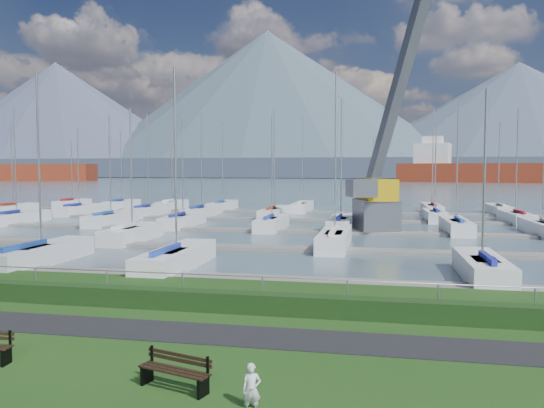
# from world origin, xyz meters

# --- Properties ---
(path) EXTENTS (160.00, 2.00, 0.04)m
(path) POSITION_xyz_m (0.00, -3.00, 0.01)
(path) COLOR black
(path) RESTS_ON grass
(water) EXTENTS (800.00, 540.00, 0.20)m
(water) POSITION_xyz_m (0.00, 260.00, -0.40)
(water) COLOR #485E6A
(hedge) EXTENTS (80.00, 0.70, 0.70)m
(hedge) POSITION_xyz_m (0.00, -0.40, 0.35)
(hedge) COLOR #193313
(hedge) RESTS_ON grass
(fence) EXTENTS (80.00, 0.04, 0.04)m
(fence) POSITION_xyz_m (0.00, 0.00, 1.20)
(fence) COLOR gray
(fence) RESTS_ON grass
(foothill) EXTENTS (900.00, 80.00, 12.00)m
(foothill) POSITION_xyz_m (0.00, 330.00, 6.00)
(foothill) COLOR #3B4556
(foothill) RESTS_ON water
(mountains) EXTENTS (1190.00, 360.00, 115.00)m
(mountains) POSITION_xyz_m (7.35, 404.62, 46.68)
(mountains) COLOR #404D5D
(mountains) RESTS_ON water
(docks) EXTENTS (90.00, 41.60, 0.25)m
(docks) POSITION_xyz_m (0.00, 26.00, -0.22)
(docks) COLOR slate
(docks) RESTS_ON water
(bench_right) EXTENTS (1.84, 0.92, 0.85)m
(bench_right) POSITION_xyz_m (1.48, -7.00, 0.42)
(bench_right) COLOR black
(bench_right) RESTS_ON grass
(person) EXTENTS (0.44, 0.34, 1.10)m
(person) POSITION_xyz_m (3.40, -7.60, 0.55)
(person) COLOR silver
(person) RESTS_ON grass
(crane) EXTENTS (7.51, 13.00, 22.35)m
(crane) POSITION_xyz_m (6.44, 28.24, 5.33)
(crane) COLOR slate
(crane) RESTS_ON water
(cargo_ship_mid) EXTENTS (93.11, 37.69, 21.50)m
(cargo_ship_mid) POSITION_xyz_m (56.58, 211.56, 3.62)
(cargo_ship_mid) COLOR maroon
(cargo_ship_mid) RESTS_ON water
(sailboat_fleet) EXTENTS (74.29, 49.42, 13.86)m
(sailboat_fleet) POSITION_xyz_m (-3.17, 30.38, 5.38)
(sailboat_fleet) COLOR maroon
(sailboat_fleet) RESTS_ON water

